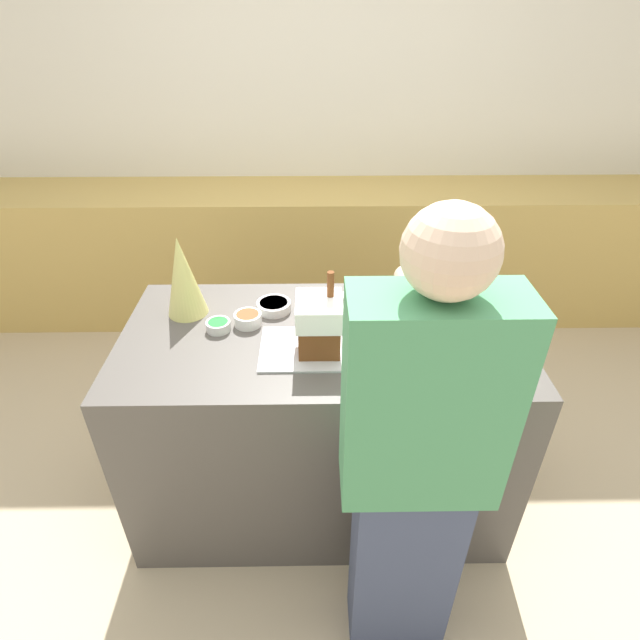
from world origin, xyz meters
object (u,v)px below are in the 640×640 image
object	(u,v)px
candy_bowl_behind_tray	(407,298)
person	(416,470)
baking_tray	(319,348)
candy_bowl_beside_tree	(358,300)
candy_bowl_far_right	(248,319)
gingerbread_house	(319,323)
candy_bowl_near_tray_right	(274,306)
candy_bowl_near_tray_left	(446,292)
candy_bowl_front_corner	(218,325)
decorative_tree	(183,277)

from	to	relation	value
candy_bowl_behind_tray	person	size ratio (longest dim) A/B	0.08
baking_tray	candy_bowl_behind_tray	world-z (taller)	candy_bowl_behind_tray
baking_tray	candy_bowl_beside_tree	bearing A→B (deg)	61.30
candy_bowl_far_right	candy_bowl_beside_tree	size ratio (longest dim) A/B	0.78
gingerbread_house	candy_bowl_near_tray_right	size ratio (longest dim) A/B	2.10
candy_bowl_behind_tray	candy_bowl_near_tray_left	size ratio (longest dim) A/B	1.01
candy_bowl_front_corner	candy_bowl_far_right	bearing A→B (deg)	18.78
candy_bowl_behind_tray	candy_bowl_near_tray_left	distance (m)	0.18
candy_bowl_far_right	candy_bowl_front_corner	bearing A→B (deg)	-161.22
candy_bowl_beside_tree	person	world-z (taller)	person
person	candy_bowl_near_tray_right	bearing A→B (deg)	120.00
decorative_tree	candy_bowl_near_tray_left	world-z (taller)	decorative_tree
candy_bowl_beside_tree	candy_bowl_near_tray_right	xyz separation A→B (m)	(-0.34, -0.03, -0.01)
baking_tray	candy_bowl_beside_tree	size ratio (longest dim) A/B	3.12
candy_bowl_behind_tray	person	xyz separation A→B (m)	(-0.10, -0.82, -0.07)
gingerbread_house	candy_bowl_front_corner	size ratio (longest dim) A/B	3.14
baking_tray	candy_bowl_beside_tree	xyz separation A→B (m)	(0.16, 0.30, 0.02)
baking_tray	candy_bowl_near_tray_right	size ratio (longest dim) A/B	3.06
candy_bowl_far_right	candy_bowl_front_corner	xyz separation A→B (m)	(-0.11, -0.04, -0.01)
decorative_tree	candy_bowl_front_corner	xyz separation A→B (m)	(0.14, -0.13, -0.14)
decorative_tree	candy_bowl_beside_tree	world-z (taller)	decorative_tree
candy_bowl_front_corner	baking_tray	bearing A→B (deg)	-18.86
candy_bowl_near_tray_left	candy_bowl_near_tray_right	xyz separation A→B (m)	(-0.71, -0.09, -0.00)
candy_bowl_front_corner	person	xyz separation A→B (m)	(0.64, -0.63, -0.07)
candy_bowl_behind_tray	candy_bowl_near_tray_right	xyz separation A→B (m)	(-0.54, -0.05, -0.00)
baking_tray	candy_bowl_far_right	xyz separation A→B (m)	(-0.27, 0.17, 0.02)
candy_bowl_beside_tree	candy_bowl_near_tray_right	bearing A→B (deg)	-175.24
candy_bowl_behind_tray	baking_tray	bearing A→B (deg)	-138.56
candy_bowl_near_tray_right	gingerbread_house	bearing A→B (deg)	-56.30
candy_bowl_beside_tree	candy_bowl_front_corner	bearing A→B (deg)	-162.82
gingerbread_house	decorative_tree	xyz separation A→B (m)	(-0.52, 0.26, 0.05)
candy_bowl_beside_tree	baking_tray	bearing A→B (deg)	-118.70
baking_tray	gingerbread_house	bearing A→B (deg)	35.78
candy_bowl_near_tray_left	candy_bowl_front_corner	xyz separation A→B (m)	(-0.91, -0.23, -0.00)
baking_tray	candy_bowl_near_tray_right	bearing A→B (deg)	123.61
candy_bowl_near_tray_right	person	size ratio (longest dim) A/B	0.09
decorative_tree	candy_bowl_near_tray_left	size ratio (longest dim) A/B	2.65
gingerbread_house	candy_bowl_near_tray_left	distance (m)	0.65
candy_bowl_near_tray_left	person	distance (m)	0.90
baking_tray	decorative_tree	distance (m)	0.60
candy_bowl_behind_tray	candy_bowl_far_right	bearing A→B (deg)	-166.23
gingerbread_house	candy_bowl_behind_tray	world-z (taller)	gingerbread_house
candy_bowl_behind_tray	candy_bowl_beside_tree	xyz separation A→B (m)	(-0.20, -0.02, 0.01)
candy_bowl_far_right	candy_bowl_near_tray_left	size ratio (longest dim) A/B	0.87
decorative_tree	candy_bowl_beside_tree	bearing A→B (deg)	3.40
baking_tray	candy_bowl_near_tray_left	distance (m)	0.65
candy_bowl_front_corner	candy_bowl_beside_tree	bearing A→B (deg)	17.18
gingerbread_house	decorative_tree	bearing A→B (deg)	153.77
candy_bowl_near_tray_left	candy_bowl_near_tray_right	bearing A→B (deg)	-172.70
decorative_tree	person	distance (m)	1.11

